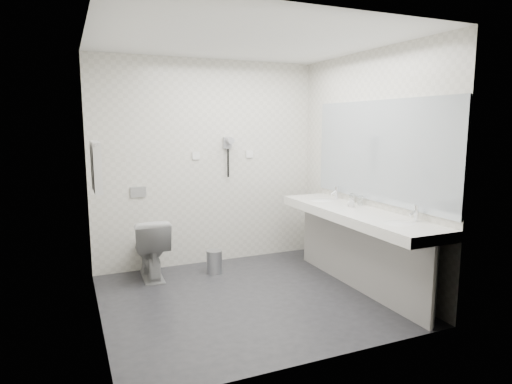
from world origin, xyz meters
name	(u,v)px	position (x,y,z in m)	size (l,w,h in m)	color
floor	(248,298)	(0.00, 0.00, 0.00)	(2.80, 2.80, 0.00)	#27272B
ceiling	(247,39)	(0.00, 0.00, 2.50)	(2.80, 2.80, 0.00)	white
wall_back	(208,163)	(0.00, 1.30, 1.25)	(2.80, 2.80, 0.00)	silver
wall_front	(319,194)	(0.00, -1.30, 1.25)	(2.80, 2.80, 0.00)	silver
wall_left	(93,182)	(-1.40, 0.00, 1.25)	(2.60, 2.60, 0.00)	silver
wall_right	(367,169)	(1.40, 0.00, 1.25)	(2.60, 2.60, 0.00)	silver
vanity_counter	(356,215)	(1.12, -0.20, 0.80)	(0.55, 2.20, 0.10)	white
vanity_panel	(356,254)	(1.15, -0.20, 0.38)	(0.03, 2.15, 0.75)	gray
vanity_post_near	(433,287)	(1.18, -1.24, 0.38)	(0.06, 0.06, 0.75)	silver
vanity_post_far	(309,232)	(1.18, 0.84, 0.38)	(0.06, 0.06, 0.75)	silver
mirror	(379,151)	(1.39, -0.20, 1.45)	(0.02, 2.20, 1.05)	#B2BCC6
basin_near	(399,225)	(1.12, -0.85, 0.83)	(0.40, 0.31, 0.05)	white
basin_far	(322,201)	(1.12, 0.45, 0.83)	(0.40, 0.31, 0.05)	white
faucet_near	(416,213)	(1.32, -0.85, 0.92)	(0.04, 0.04, 0.15)	silver
faucet_far	(337,193)	(1.32, 0.45, 0.92)	(0.04, 0.04, 0.15)	silver
soap_bottle_a	(352,203)	(1.18, -0.05, 0.90)	(0.05, 0.05, 0.10)	white
soap_bottle_b	(350,202)	(1.19, -0.01, 0.89)	(0.07, 0.07, 0.09)	white
glass_left	(360,201)	(1.33, 0.01, 0.90)	(0.06, 0.06, 0.11)	silver
glass_right	(352,198)	(1.35, 0.19, 0.90)	(0.06, 0.06, 0.10)	silver
toilet	(151,248)	(-0.78, 1.01, 0.34)	(0.39, 0.68, 0.69)	white
flush_plate	(138,192)	(-0.85, 1.29, 0.95)	(0.18, 0.02, 0.12)	#B2B5BA
pedal_bin	(214,262)	(-0.08, 0.85, 0.13)	(0.18, 0.18, 0.26)	#B2B5BA
bin_lid	(214,251)	(-0.08, 0.85, 0.27)	(0.18, 0.18, 0.01)	#B2B5BA
towel_rail	(94,143)	(-1.35, 0.55, 1.55)	(0.02, 0.02, 0.62)	silver
towel_near	(97,168)	(-1.34, 0.41, 1.33)	(0.07, 0.24, 0.48)	silver
towel_far	(95,165)	(-1.34, 0.69, 1.33)	(0.07, 0.24, 0.48)	silver
dryer_cradle	(228,143)	(0.25, 1.27, 1.50)	(0.10, 0.04, 0.14)	#96979C
dryer_barrel	(229,141)	(0.25, 1.20, 1.53)	(0.08, 0.08, 0.14)	#96979C
dryer_cord	(228,163)	(0.25, 1.26, 1.25)	(0.02, 0.02, 0.35)	black
switch_plate_a	(196,156)	(-0.15, 1.29, 1.35)	(0.09, 0.02, 0.09)	white
switch_plate_b	(249,154)	(0.55, 1.29, 1.35)	(0.09, 0.02, 0.09)	white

